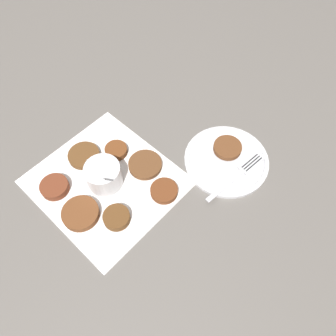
% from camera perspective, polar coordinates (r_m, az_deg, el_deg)
% --- Properties ---
extents(ground_plane, '(4.00, 4.00, 0.00)m').
position_cam_1_polar(ground_plane, '(0.85, -9.33, -1.05)').
color(ground_plane, '#605B56').
extents(napkin, '(0.37, 0.34, 0.00)m').
position_cam_1_polar(napkin, '(0.84, -10.49, -2.55)').
color(napkin, white).
rests_on(napkin, ground_plane).
extents(sauce_bowl, '(0.11, 0.09, 0.12)m').
position_cam_1_polar(sauce_bowl, '(0.82, -11.14, -1.34)').
color(sauce_bowl, silver).
rests_on(sauce_bowl, napkin).
extents(fritter_0, '(0.07, 0.07, 0.02)m').
position_cam_1_polar(fritter_0, '(0.85, -19.14, -3.13)').
color(fritter_0, brown).
rests_on(fritter_0, napkin).
extents(fritter_1, '(0.06, 0.06, 0.02)m').
position_cam_1_polar(fritter_1, '(0.78, -8.94, -8.50)').
color(fritter_1, brown).
rests_on(fritter_1, napkin).
extents(fritter_2, '(0.08, 0.08, 0.01)m').
position_cam_1_polar(fritter_2, '(0.89, -14.42, 2.13)').
color(fritter_2, brown).
rests_on(fritter_2, napkin).
extents(fritter_3, '(0.09, 0.09, 0.01)m').
position_cam_1_polar(fritter_3, '(0.84, -4.00, 0.58)').
color(fritter_3, brown).
rests_on(fritter_3, napkin).
extents(fritter_4, '(0.07, 0.07, 0.02)m').
position_cam_1_polar(fritter_4, '(0.80, -0.69, -4.00)').
color(fritter_4, brown).
rests_on(fritter_4, napkin).
extents(fritter_5, '(0.09, 0.09, 0.02)m').
position_cam_1_polar(fritter_5, '(0.80, -14.97, -7.64)').
color(fritter_5, brown).
rests_on(fritter_5, napkin).
extents(fritter_6, '(0.06, 0.06, 0.02)m').
position_cam_1_polar(fritter_6, '(0.88, -9.02, 3.05)').
color(fritter_6, brown).
rests_on(fritter_6, napkin).
extents(serving_plate, '(0.22, 0.22, 0.02)m').
position_cam_1_polar(serving_plate, '(0.87, 10.14, 1.43)').
color(serving_plate, silver).
rests_on(serving_plate, ground_plane).
extents(fritter_on_plate, '(0.07, 0.07, 0.01)m').
position_cam_1_polar(fritter_on_plate, '(0.87, 10.32, 3.51)').
color(fritter_on_plate, brown).
rests_on(fritter_on_plate, serving_plate).
extents(fork, '(0.06, 0.20, 0.00)m').
position_cam_1_polar(fork, '(0.84, 12.66, -0.64)').
color(fork, silver).
rests_on(fork, serving_plate).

